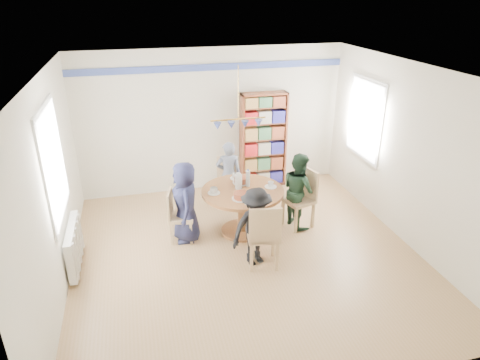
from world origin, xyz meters
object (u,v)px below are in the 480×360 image
object	(u,v)px
radiator	(74,246)
chair_far	(228,179)
person_far	(229,175)
person_right	(299,190)
dining_table	(243,201)
person_near	(256,227)
person_left	(185,202)
bookshelf	(263,141)
chair_left	(177,214)
chair_right	(303,195)
chair_near	(264,234)

from	to	relation	value
radiator	chair_far	size ratio (longest dim) A/B	1.12
radiator	person_far	size ratio (longest dim) A/B	0.81
person_right	person_far	bearing A→B (deg)	37.16
dining_table	person_near	world-z (taller)	person_near
person_left	bookshelf	world-z (taller)	bookshelf
person_left	person_near	size ratio (longest dim) A/B	1.10
person_near	bookshelf	world-z (taller)	bookshelf
chair_left	person_far	size ratio (longest dim) A/B	0.69
person_right	dining_table	bearing A→B (deg)	81.71
radiator	bookshelf	bearing A→B (deg)	31.16
person_left	chair_right	bearing A→B (deg)	89.45
person_left	person_far	distance (m)	1.29
person_right	person_far	xyz separation A→B (m)	(-0.96, 0.92, -0.02)
chair_right	bookshelf	xyz separation A→B (m)	(-0.17, 1.68, 0.38)
radiator	chair_far	bearing A→B (deg)	28.94
chair_right	bookshelf	world-z (taller)	bookshelf
chair_right	person_right	world-z (taller)	person_right
dining_table	chair_far	world-z (taller)	chair_far
radiator	chair_left	distance (m)	1.53
chair_right	person_near	distance (m)	1.37
radiator	person_right	world-z (taller)	person_right
chair_left	person_right	bearing A→B (deg)	0.04
chair_near	chair_far	bearing A→B (deg)	91.36
person_left	person_far	bearing A→B (deg)	136.12
person_near	radiator	bearing A→B (deg)	151.81
chair_left	person_far	world-z (taller)	person_far
chair_near	person_right	world-z (taller)	person_right
dining_table	chair_right	bearing A→B (deg)	-0.55
chair_near	person_near	distance (m)	0.16
chair_left	bookshelf	world-z (taller)	bookshelf
chair_far	bookshelf	size ratio (longest dim) A/B	0.48
chair_right	person_far	xyz separation A→B (m)	(-1.03, 0.95, 0.07)
radiator	chair_left	bearing A→B (deg)	14.27
person_near	person_left	bearing A→B (deg)	118.05
person_right	radiator	bearing A→B (deg)	87.14
chair_far	person_right	size ratio (longest dim) A/B	0.71
radiator	person_near	size ratio (longest dim) A/B	0.85
chair_right	person_right	distance (m)	0.12
person_far	chair_far	bearing A→B (deg)	-84.53
radiator	person_near	world-z (taller)	person_near
person_right	person_near	distance (m)	1.33
radiator	dining_table	xyz separation A→B (m)	(2.53, 0.37, 0.21)
chair_right	person_left	xyz separation A→B (m)	(-1.92, 0.01, 0.11)
chair_near	chair_right	bearing A→B (deg)	45.91
chair_far	person_near	xyz separation A→B (m)	(-0.03, -1.91, 0.10)
chair_near	person_far	bearing A→B (deg)	91.57
radiator	chair_right	size ratio (longest dim) A/B	1.02
chair_near	bookshelf	bearing A→B (deg)	73.31
chair_far	person_left	bearing A→B (deg)	-131.17
chair_left	person_near	bearing A→B (deg)	-41.54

